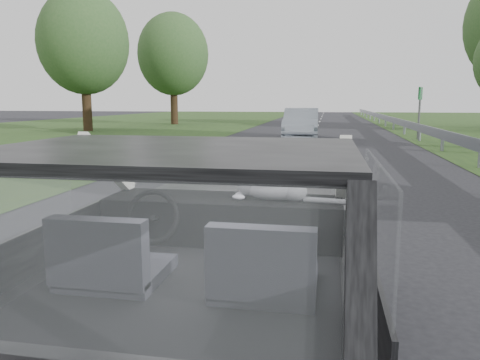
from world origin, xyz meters
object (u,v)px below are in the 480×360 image
at_px(subject_car, 200,268).
at_px(cat, 273,188).
at_px(highway_sign, 419,113).
at_px(other_car, 301,124).

xyz_separation_m(subject_car, cat, (0.34, 0.60, 0.36)).
relative_size(cat, highway_sign, 0.26).
xyz_separation_m(subject_car, highway_sign, (4.54, 19.09, 0.39)).
distance_m(subject_car, highway_sign, 19.63).
bearing_deg(cat, subject_car, -116.99).
xyz_separation_m(other_car, highway_sign, (5.00, 1.22, 0.44)).
distance_m(cat, highway_sign, 18.97).
relative_size(other_car, highway_sign, 1.83).
relative_size(subject_car, highway_sign, 1.79).
xyz_separation_m(cat, other_car, (-0.79, 17.28, -0.41)).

